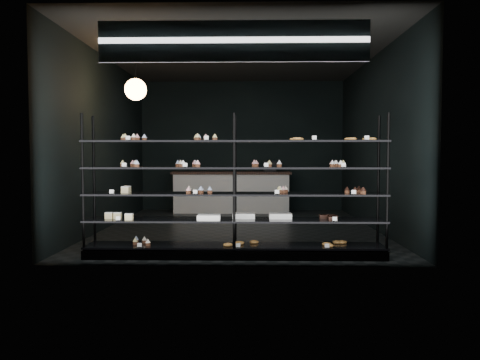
% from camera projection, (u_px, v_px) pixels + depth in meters
% --- Properties ---
extents(room, '(5.01, 6.01, 3.20)m').
position_uv_depth(room, '(239.00, 143.00, 8.66)').
color(room, black).
rests_on(room, ground).
extents(display_shelf, '(4.00, 0.50, 1.91)m').
position_uv_depth(display_shelf, '(232.00, 210.00, 6.27)').
color(display_shelf, black).
rests_on(display_shelf, room).
extents(signage, '(3.30, 0.05, 0.50)m').
position_uv_depth(signage, '(233.00, 42.00, 5.68)').
color(signage, '#0C0D3C').
rests_on(signage, room).
extents(pendant_lamp, '(0.36, 0.36, 0.91)m').
position_uv_depth(pendant_lamp, '(136.00, 89.00, 7.68)').
color(pendant_lamp, black).
rests_on(pendant_lamp, room).
extents(service_counter, '(2.83, 0.65, 1.23)m').
position_uv_depth(service_counter, '(232.00, 191.00, 11.22)').
color(service_counter, beige).
rests_on(service_counter, room).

